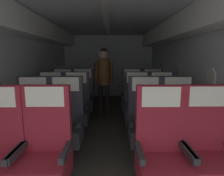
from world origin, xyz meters
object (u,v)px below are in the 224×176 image
(seat_a_left_aisle, at_px, (45,154))
(seat_d_right_window, at_px, (132,98))
(seat_d_left_aisle, at_px, (83,98))
(flight_attendant, at_px, (104,75))
(seat_a_right_aisle, at_px, (208,154))
(seat_a_right_window, at_px, (161,155))
(seat_c_right_aisle, at_px, (162,108))
(seat_d_left_window, at_px, (63,98))
(seat_c_left_window, at_px, (51,108))
(seat_b_right_window, at_px, (145,123))
(seat_b_left_aisle, at_px, (66,124))
(seat_c_left_aisle, at_px, (76,108))
(seat_b_right_aisle, at_px, (178,124))
(seat_c_right_window, at_px, (137,108))
(seat_d_right_aisle, at_px, (153,98))

(seat_a_left_aisle, bearing_deg, seat_d_right_window, 65.36)
(seat_d_left_aisle, relative_size, flight_attendant, 0.71)
(seat_a_right_aisle, distance_m, seat_a_right_window, 0.47)
(seat_a_right_window, height_order, seat_c_right_aisle, same)
(flight_attendant, bearing_deg, seat_d_left_window, 24.57)
(seat_a_left_aisle, distance_m, seat_d_left_aisle, 2.48)
(seat_c_left_window, bearing_deg, seat_b_right_window, -26.72)
(seat_b_left_aisle, height_order, flight_attendant, flight_attendant)
(seat_b_right_window, height_order, seat_c_left_aisle, same)
(seat_a_right_window, relative_size, seat_b_right_aisle, 1.00)
(seat_a_right_aisle, relative_size, seat_c_right_aisle, 1.00)
(seat_a_right_window, distance_m, seat_b_right_window, 0.85)
(seat_a_right_aisle, height_order, seat_b_right_aisle, same)
(seat_c_left_window, distance_m, seat_d_left_aisle, 0.95)
(seat_c_left_window, bearing_deg, seat_b_right_aisle, -21.47)
(seat_c_right_window, bearing_deg, seat_a_right_aisle, -73.93)
(seat_a_right_aisle, distance_m, seat_c_right_window, 1.71)
(seat_a_left_aisle, distance_m, seat_d_right_window, 2.74)
(seat_c_right_aisle, distance_m, seat_d_right_aisle, 0.83)
(seat_b_right_window, xyz_separation_m, seat_d_left_window, (-1.61, 1.64, 0.00))
(seat_d_left_aisle, bearing_deg, seat_d_right_window, 0.74)
(seat_a_right_aisle, xyz_separation_m, seat_c_right_window, (-0.47, 1.64, 0.00))
(seat_b_right_aisle, distance_m, seat_d_right_aisle, 1.65)
(seat_b_right_aisle, height_order, seat_d_left_aisle, same)
(seat_b_right_window, bearing_deg, seat_c_right_window, 90.20)
(seat_d_left_window, relative_size, flight_attendant, 0.71)
(seat_a_left_aisle, distance_m, seat_b_right_aisle, 1.81)
(seat_a_right_window, xyz_separation_m, seat_b_left_aisle, (-1.14, 0.85, 0.00))
(seat_a_left_aisle, relative_size, seat_c_left_aisle, 1.00)
(seat_a_right_aisle, distance_m, seat_b_left_aisle, 1.81)
(seat_d_right_aisle, bearing_deg, seat_a_left_aisle, -123.18)
(seat_d_left_window, bearing_deg, seat_d_right_aisle, 0.05)
(seat_d_left_window, bearing_deg, seat_d_left_aisle, -0.39)
(seat_d_left_aisle, bearing_deg, seat_b_right_window, -55.17)
(seat_c_left_aisle, relative_size, seat_d_left_window, 1.00)
(seat_b_left_aisle, height_order, seat_d_left_aisle, same)
(seat_b_left_aisle, distance_m, seat_c_left_window, 0.94)
(seat_d_left_aisle, bearing_deg, seat_b_right_aisle, -45.69)
(seat_c_left_aisle, bearing_deg, seat_d_right_window, 36.65)
(seat_b_left_aisle, height_order, seat_b_right_window, same)
(seat_a_left_aisle, relative_size, seat_c_right_window, 1.00)
(seat_a_right_window, distance_m, seat_d_left_aisle, 2.74)
(seat_a_right_aisle, distance_m, seat_c_left_aisle, 2.30)
(seat_a_right_window, height_order, seat_d_right_window, same)
(seat_d_right_window, bearing_deg, seat_a_right_window, -89.96)
(seat_d_left_aisle, bearing_deg, flight_attendant, 25.17)
(seat_b_right_window, bearing_deg, seat_d_right_window, 90.14)
(seat_a_right_window, distance_m, seat_b_right_aisle, 0.97)
(seat_d_left_window, bearing_deg, flight_attendant, 13.27)
(seat_c_left_window, relative_size, seat_c_right_aisle, 1.00)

